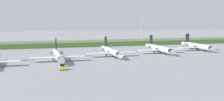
{
  "coord_description": "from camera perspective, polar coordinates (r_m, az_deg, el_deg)",
  "views": [
    {
      "loc": [
        -34.71,
        -112.2,
        18.37
      ],
      "look_at": [
        0.0,
        13.86,
        3.0
      ],
      "focal_mm": 44.97,
      "sensor_mm": 36.0,
      "label": 1
    }
  ],
  "objects": [
    {
      "name": "safety_cone_front_marker",
      "position": [
        103.76,
        -11.56,
        -3.48
      ],
      "size": [
        0.44,
        0.44,
        0.55
      ],
      "primitive_type": "cone",
      "color": "orange",
      "rests_on": "ground"
    },
    {
      "name": "regional_jet_third",
      "position": [
        133.49,
        -0.23,
        -0.11
      ],
      "size": [
        22.81,
        31.0,
        9.0
      ],
      "color": "silver",
      "rests_on": "ground"
    },
    {
      "name": "baggage_tug",
      "position": [
        100.38,
        -10.12,
        -3.36
      ],
      "size": [
        1.72,
        3.2,
        2.3
      ],
      "color": "yellow",
      "rests_on": "ground"
    },
    {
      "name": "regional_jet_fifth",
      "position": [
        165.83,
        16.86,
        0.94
      ],
      "size": [
        22.81,
        31.0,
        9.0
      ],
      "color": "silver",
      "rests_on": "ground"
    },
    {
      "name": "grass_berm",
      "position": [
        185.76,
        -4.56,
        1.48
      ],
      "size": [
        320.0,
        20.0,
        3.02
      ],
      "primitive_type": "cube",
      "color": "#4C6B38",
      "rests_on": "ground"
    },
    {
      "name": "regional_jet_fourth",
      "position": [
        147.75,
        9.53,
        0.46
      ],
      "size": [
        22.81,
        31.0,
        9.0
      ],
      "color": "silver",
      "rests_on": "ground"
    },
    {
      "name": "antenna_mast",
      "position": [
        188.98,
        6.11,
        3.59
      ],
      "size": [
        4.4,
        0.5,
        19.67
      ],
      "color": "#B2B2B7",
      "rests_on": "ground"
    },
    {
      "name": "regional_jet_second",
      "position": [
        121.19,
        -10.95,
        -0.93
      ],
      "size": [
        22.81,
        31.0,
        9.0
      ],
      "color": "silver",
      "rests_on": "ground"
    },
    {
      "name": "ground_plane",
      "position": [
        147.52,
        -1.66,
        -0.45
      ],
      "size": [
        500.0,
        500.0,
        0.0
      ],
      "primitive_type": "plane",
      "color": "gray"
    }
  ]
}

